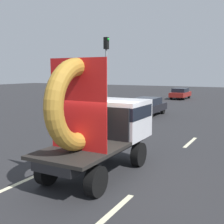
# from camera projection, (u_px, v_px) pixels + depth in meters

# --- Properties ---
(ground_plane) EXTENTS (120.00, 120.00, 0.00)m
(ground_plane) POSITION_uv_depth(u_px,v_px,m) (100.00, 175.00, 9.27)
(ground_plane) COLOR #28282B
(flatbed_truck) EXTENTS (2.02, 4.66, 3.71)m
(flatbed_truck) POSITION_uv_depth(u_px,v_px,m) (103.00, 121.00, 9.43)
(flatbed_truck) COLOR black
(flatbed_truck) RESTS_ON ground_plane
(distant_sedan) EXTENTS (1.81, 4.22, 1.38)m
(distant_sedan) POSITION_uv_depth(u_px,v_px,m) (147.00, 106.00, 21.97)
(distant_sedan) COLOR black
(distant_sedan) RESTS_ON ground_plane
(traffic_light) EXTENTS (0.42, 0.36, 5.99)m
(traffic_light) POSITION_uv_depth(u_px,v_px,m) (106.00, 65.00, 22.30)
(traffic_light) COLOR gray
(traffic_light) RESTS_ON ground_plane
(lane_dash_left_near) EXTENTS (0.16, 2.87, 0.01)m
(lane_dash_left_near) POSITION_uv_depth(u_px,v_px,m) (26.00, 180.00, 8.82)
(lane_dash_left_near) COLOR beige
(lane_dash_left_near) RESTS_ON ground_plane
(lane_dash_left_far) EXTENTS (0.16, 2.04, 0.01)m
(lane_dash_left_far) POSITION_uv_depth(u_px,v_px,m) (129.00, 134.00, 15.37)
(lane_dash_left_far) COLOR beige
(lane_dash_left_far) RESTS_ON ground_plane
(lane_dash_right_near) EXTENTS (0.16, 2.51, 0.01)m
(lane_dash_right_near) POSITION_uv_depth(u_px,v_px,m) (109.00, 215.00, 6.64)
(lane_dash_right_near) COLOR beige
(lane_dash_right_near) RESTS_ON ground_plane
(lane_dash_right_far) EXTENTS (0.16, 2.20, 0.01)m
(lane_dash_right_far) POSITION_uv_depth(u_px,v_px,m) (190.00, 142.00, 13.58)
(lane_dash_right_far) COLOR beige
(lane_dash_right_far) RESTS_ON ground_plane
(oncoming_car) EXTENTS (1.77, 4.14, 1.35)m
(oncoming_car) POSITION_uv_depth(u_px,v_px,m) (180.00, 93.00, 35.67)
(oncoming_car) COLOR black
(oncoming_car) RESTS_ON ground_plane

